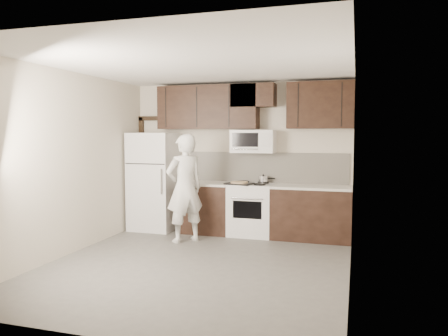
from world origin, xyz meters
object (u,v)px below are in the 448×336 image
at_px(stove, 251,209).
at_px(microwave, 253,141).
at_px(person, 185,188).
at_px(refrigerator, 154,181).

distance_m(stove, microwave, 1.20).
height_order(stove, microwave, microwave).
relative_size(stove, person, 0.53).
bearing_deg(refrigerator, microwave, 5.15).
distance_m(microwave, refrigerator, 2.00).
xyz_separation_m(stove, refrigerator, (-1.85, -0.05, 0.44)).
bearing_deg(stove, refrigerator, -178.49).
bearing_deg(person, refrigerator, -86.28).
relative_size(stove, refrigerator, 0.52).
height_order(microwave, person, microwave).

